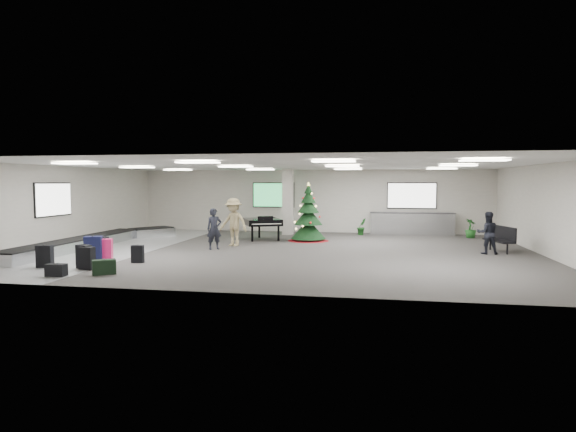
% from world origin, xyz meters
% --- Properties ---
extents(ground, '(18.00, 18.00, 0.00)m').
position_xyz_m(ground, '(0.00, 0.00, 0.00)').
color(ground, '#3E3A38').
rests_on(ground, ground).
extents(room_envelope, '(18.02, 14.02, 3.21)m').
position_xyz_m(room_envelope, '(-0.38, 0.67, 2.33)').
color(room_envelope, '#B6B1A6').
rests_on(room_envelope, ground).
extents(baggage_carousel, '(2.28, 9.71, 0.43)m').
position_xyz_m(baggage_carousel, '(-7.84, -0.08, 0.21)').
color(baggage_carousel, silver).
rests_on(baggage_carousel, ground).
extents(service_counter, '(4.05, 0.65, 1.08)m').
position_xyz_m(service_counter, '(5.00, 6.65, 0.55)').
color(service_counter, silver).
rests_on(service_counter, ground).
extents(suitcase_0, '(0.45, 0.28, 0.69)m').
position_xyz_m(suitcase_0, '(-5.14, -4.84, 0.33)').
color(suitcase_0, black).
rests_on(suitcase_0, ground).
extents(suitcase_1, '(0.51, 0.38, 0.72)m').
position_xyz_m(suitcase_1, '(-5.33, -4.70, 0.35)').
color(suitcase_1, black).
rests_on(suitcase_1, ground).
extents(pink_suitcase, '(0.50, 0.37, 0.73)m').
position_xyz_m(pink_suitcase, '(-5.52, -3.23, 0.35)').
color(pink_suitcase, '#E11D5E').
rests_on(pink_suitcase, ground).
extents(suitcase_3, '(0.40, 0.26, 0.58)m').
position_xyz_m(suitcase_3, '(-4.26, -3.45, 0.28)').
color(suitcase_3, black).
rests_on(suitcase_3, ground).
extents(navy_suitcase, '(0.60, 0.47, 0.84)m').
position_xyz_m(navy_suitcase, '(-5.78, -3.48, 0.41)').
color(navy_suitcase, black).
rests_on(navy_suitcase, ground).
extents(suitcase_5, '(0.48, 0.32, 0.69)m').
position_xyz_m(suitcase_5, '(-6.57, -4.76, 0.34)').
color(suitcase_5, black).
rests_on(suitcase_5, ground).
extents(green_duffel, '(0.68, 0.61, 0.43)m').
position_xyz_m(green_duffel, '(-4.25, -5.42, 0.20)').
color(green_duffel, black).
rests_on(green_duffel, ground).
extents(suitcase_8, '(0.50, 0.33, 0.72)m').
position_xyz_m(suitcase_8, '(-6.07, -2.56, 0.35)').
color(suitcase_8, black).
rests_on(suitcase_8, ground).
extents(black_duffel, '(0.53, 0.31, 0.36)m').
position_xyz_m(black_duffel, '(-5.36, -5.93, 0.17)').
color(black_duffel, black).
rests_on(black_duffel, ground).
extents(christmas_tree, '(1.81, 1.81, 2.58)m').
position_xyz_m(christmas_tree, '(0.33, 3.21, 0.88)').
color(christmas_tree, maroon).
rests_on(christmas_tree, ground).
extents(grand_piano, '(2.13, 2.35, 1.10)m').
position_xyz_m(grand_piano, '(-1.74, 3.29, 0.78)').
color(grand_piano, black).
rests_on(grand_piano, ground).
extents(bench, '(0.88, 1.57, 0.95)m').
position_xyz_m(bench, '(7.77, 1.04, 0.53)').
color(bench, black).
rests_on(bench, ground).
extents(traveler_a, '(0.68, 0.63, 1.57)m').
position_xyz_m(traveler_a, '(-2.84, -0.11, 0.79)').
color(traveler_a, black).
rests_on(traveler_a, ground).
extents(traveler_b, '(1.40, 1.05, 1.92)m').
position_xyz_m(traveler_b, '(-2.40, 0.99, 0.96)').
color(traveler_b, '#9B8960').
rests_on(traveler_b, ground).
extents(traveler_bench, '(0.75, 0.59, 1.51)m').
position_xyz_m(traveler_bench, '(7.13, 0.43, 0.76)').
color(traveler_bench, black).
rests_on(traveler_bench, ground).
extents(potted_plant_left, '(0.58, 0.57, 0.82)m').
position_xyz_m(potted_plant_left, '(2.58, 5.93, 0.41)').
color(potted_plant_left, '#154219').
rests_on(potted_plant_left, ground).
extents(potted_plant_right, '(0.68, 0.68, 0.89)m').
position_xyz_m(potted_plant_right, '(7.55, 5.56, 0.44)').
color(potted_plant_right, '#154219').
rests_on(potted_plant_right, ground).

